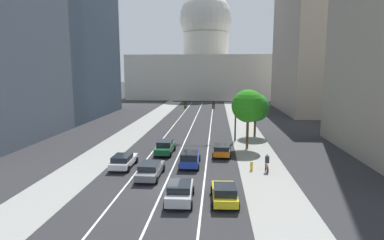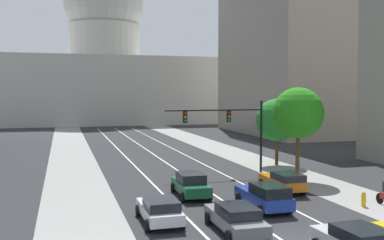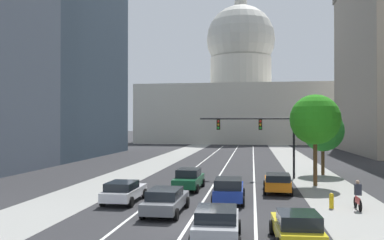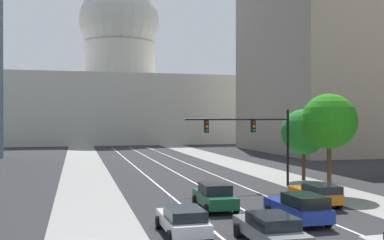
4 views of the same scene
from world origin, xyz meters
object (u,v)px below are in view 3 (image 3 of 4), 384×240
object	(u,v)px
traffic_signal_mast	(262,131)
street_tree_mid_right	(323,131)
cyclist	(358,195)
street_tree_near_right	(315,120)
capitol_building	(241,96)
car_white	(124,191)
car_yellow	(297,227)
car_green	(189,179)
car_gray	(166,200)
fire_hydrant	(331,201)
car_orange	(277,182)
car_silver	(217,224)
car_blue	(229,189)

from	to	relation	value
traffic_signal_mast	street_tree_mid_right	xyz separation A→B (m)	(5.85, 3.06, -0.04)
cyclist	street_tree_near_right	xyz separation A→B (m)	(-1.03, 9.00, 4.43)
capitol_building	car_white	bearing A→B (deg)	-93.27
car_yellow	car_green	distance (m)	14.71
car_white	street_tree_near_right	distance (m)	16.35
car_white	car_yellow	bearing A→B (deg)	-127.78
car_gray	fire_hydrant	bearing A→B (deg)	-72.99
car_orange	street_tree_near_right	distance (m)	6.70
car_silver	cyclist	world-z (taller)	cyclist
car_blue	street_tree_mid_right	world-z (taller)	street_tree_mid_right
car_yellow	street_tree_near_right	bearing A→B (deg)	-13.50
traffic_signal_mast	car_orange	bearing A→B (deg)	-83.59
car_white	street_tree_near_right	size ratio (longest dim) A/B	0.61
car_yellow	street_tree_mid_right	distance (m)	24.45
car_green	street_tree_near_right	size ratio (longest dim) A/B	0.62
capitol_building	car_yellow	world-z (taller)	capitol_building
fire_hydrant	car_silver	bearing A→B (deg)	-127.97
car_white	fire_hydrant	distance (m)	12.58
cyclist	fire_hydrant	bearing A→B (deg)	81.23
fire_hydrant	street_tree_mid_right	xyz separation A→B (m)	(2.17, 15.99, 3.82)
car_white	street_tree_mid_right	distance (m)	22.09
car_gray	car_blue	bearing A→B (deg)	-40.59
car_blue	fire_hydrant	distance (m)	6.14
car_green	capitol_building	bearing A→B (deg)	0.32
car_yellow	car_green	xyz separation A→B (m)	(-6.53, 13.18, 0.07)
street_tree_mid_right	car_green	bearing A→B (deg)	-137.56
car_white	car_blue	size ratio (longest dim) A/B	0.95
car_yellow	street_tree_mid_right	world-z (taller)	street_tree_mid_right
car_gray	street_tree_near_right	size ratio (longest dim) A/B	0.66
car_gray	car_white	distance (m)	4.19
car_yellow	fire_hydrant	bearing A→B (deg)	-22.51
capitol_building	car_white	xyz separation A→B (m)	(-4.89, -85.56, -11.60)
car_orange	street_tree_near_right	bearing A→B (deg)	-38.44
capitol_building	car_white	world-z (taller)	capitol_building
car_white	traffic_signal_mast	world-z (taller)	traffic_signal_mast
car_yellow	street_tree_near_right	distance (m)	17.40
traffic_signal_mast	street_tree_mid_right	bearing A→B (deg)	27.61
car_gray	street_tree_mid_right	world-z (taller)	street_tree_mid_right
traffic_signal_mast	street_tree_near_right	distance (m)	5.88
capitol_building	cyclist	xyz separation A→B (m)	(9.10, -85.69, -11.48)
capitol_building	car_green	distance (m)	80.84
car_green	traffic_signal_mast	bearing A→B (deg)	-35.61
capitol_building	car_silver	xyz separation A→B (m)	(1.63, -93.24, -11.54)
capitol_building	car_orange	distance (m)	81.45
street_tree_near_right	car_gray	bearing A→B (deg)	-130.15
car_white	street_tree_near_right	xyz separation A→B (m)	(12.96, 8.87, 4.55)
fire_hydrant	car_gray	bearing A→B (deg)	-163.82
car_blue	car_green	world-z (taller)	car_blue
car_orange	car_blue	distance (m)	5.16
car_white	cyclist	xyz separation A→B (m)	(13.99, -0.13, 0.13)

